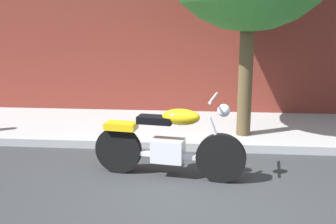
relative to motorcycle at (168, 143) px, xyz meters
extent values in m
plane|color=#303335|center=(0.37, -0.51, -0.49)|extent=(60.00, 60.00, 0.00)
cube|color=#A7A7A7|center=(0.37, 2.40, -0.42)|extent=(19.56, 2.52, 0.14)
cylinder|color=black|center=(0.72, -0.12, -0.15)|extent=(0.68, 0.21, 0.67)
cylinder|color=black|center=(-0.72, 0.11, -0.15)|extent=(0.68, 0.21, 0.67)
cube|color=silver|center=(0.00, -0.01, -0.10)|extent=(0.48, 0.34, 0.32)
cube|color=silver|center=(0.00, -0.01, -0.17)|extent=(1.31, 0.28, 0.06)
ellipsoid|color=yellow|center=(0.18, -0.03, 0.39)|extent=(0.55, 0.34, 0.22)
cube|color=black|center=(-0.18, 0.02, 0.33)|extent=(0.51, 0.31, 0.10)
cube|color=yellow|center=(-0.67, 0.10, 0.21)|extent=(0.47, 0.30, 0.10)
cylinder|color=silver|center=(0.66, -0.11, 0.13)|extent=(0.28, 0.09, 0.58)
cylinder|color=silver|center=(0.60, -0.10, 0.67)|extent=(0.14, 0.70, 0.04)
sphere|color=silver|center=(0.74, -0.12, 0.51)|extent=(0.17, 0.17, 0.17)
cylinder|color=silver|center=(-0.22, 0.19, -0.20)|extent=(0.80, 0.21, 0.09)
cylinder|color=brown|center=(1.20, 1.78, 0.85)|extent=(0.25, 0.25, 2.68)
camera|label=1|loc=(0.48, -5.22, 1.62)|focal=42.42mm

